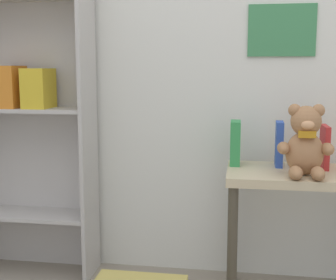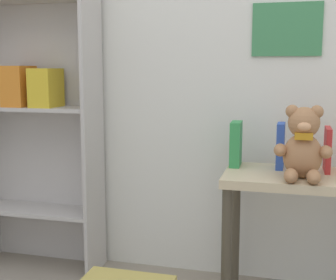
{
  "view_description": "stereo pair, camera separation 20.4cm",
  "coord_description": "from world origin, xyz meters",
  "px_view_note": "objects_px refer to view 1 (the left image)",
  "views": [
    {
      "loc": [
        0.06,
        -0.9,
        1.0
      ],
      "look_at": [
        -0.26,
        1.1,
        0.68
      ],
      "focal_mm": 50.0,
      "sensor_mm": 36.0,
      "label": 1
    },
    {
      "loc": [
        0.26,
        -0.86,
        1.0
      ],
      "look_at": [
        -0.26,
        1.1,
        0.68
      ],
      "focal_mm": 50.0,
      "sensor_mm": 36.0,
      "label": 2
    }
  ],
  "objects_px": {
    "book_standing_blue": "(279,144)",
    "teddy_bear": "(305,143)",
    "bookshelf_side": "(28,92)",
    "book_standing_green": "(235,143)",
    "display_table": "(302,195)",
    "book_standing_red": "(325,147)"
  },
  "relations": [
    {
      "from": "display_table",
      "to": "teddy_bear",
      "type": "height_order",
      "value": "teddy_bear"
    },
    {
      "from": "bookshelf_side",
      "to": "book_standing_red",
      "type": "relative_size",
      "value": 8.84
    },
    {
      "from": "teddy_bear",
      "to": "book_standing_red",
      "type": "height_order",
      "value": "teddy_bear"
    },
    {
      "from": "teddy_bear",
      "to": "bookshelf_side",
      "type": "bearing_deg",
      "value": 169.37
    },
    {
      "from": "book_standing_green",
      "to": "bookshelf_side",
      "type": "bearing_deg",
      "value": 175.61
    },
    {
      "from": "teddy_bear",
      "to": "book_standing_blue",
      "type": "relative_size",
      "value": 1.46
    },
    {
      "from": "bookshelf_side",
      "to": "book_standing_green",
      "type": "distance_m",
      "value": 1.01
    },
    {
      "from": "bookshelf_side",
      "to": "display_table",
      "type": "xyz_separation_m",
      "value": [
        1.27,
        -0.16,
        -0.41
      ]
    },
    {
      "from": "display_table",
      "to": "book_standing_red",
      "type": "distance_m",
      "value": 0.23
    },
    {
      "from": "bookshelf_side",
      "to": "book_standing_red",
      "type": "distance_m",
      "value": 1.38
    },
    {
      "from": "teddy_bear",
      "to": "book_standing_red",
      "type": "xyz_separation_m",
      "value": [
        0.1,
        0.16,
        -0.04
      ]
    },
    {
      "from": "bookshelf_side",
      "to": "book_standing_green",
      "type": "height_order",
      "value": "bookshelf_side"
    },
    {
      "from": "book_standing_blue",
      "to": "teddy_bear",
      "type": "bearing_deg",
      "value": -61.58
    },
    {
      "from": "teddy_bear",
      "to": "book_standing_blue",
      "type": "bearing_deg",
      "value": 117.13
    },
    {
      "from": "book_standing_blue",
      "to": "book_standing_red",
      "type": "height_order",
      "value": "book_standing_blue"
    },
    {
      "from": "book_standing_green",
      "to": "book_standing_blue",
      "type": "bearing_deg",
      "value": -2.68
    },
    {
      "from": "book_standing_blue",
      "to": "book_standing_red",
      "type": "xyz_separation_m",
      "value": [
        0.19,
        -0.01,
        -0.01
      ]
    },
    {
      "from": "book_standing_green",
      "to": "book_standing_red",
      "type": "bearing_deg",
      "value": -2.75
    },
    {
      "from": "display_table",
      "to": "book_standing_green",
      "type": "height_order",
      "value": "book_standing_green"
    },
    {
      "from": "book_standing_red",
      "to": "bookshelf_side",
      "type": "bearing_deg",
      "value": 176.7
    },
    {
      "from": "book_standing_blue",
      "to": "book_standing_green",
      "type": "bearing_deg",
      "value": 179.44
    },
    {
      "from": "bookshelf_side",
      "to": "book_standing_blue",
      "type": "relative_size",
      "value": 8.29
    }
  ]
}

